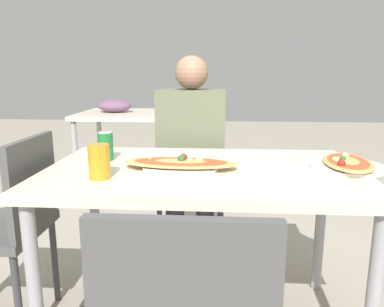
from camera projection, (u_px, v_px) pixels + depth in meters
The scene contains 9 objects.
dining_table at pixel (203, 185), 1.54m from camera, with size 1.27×0.77×0.73m.
chair_far_seated at pixel (193, 176), 2.27m from camera, with size 0.40×0.40×0.85m.
chair_side_left at pixel (9, 220), 1.60m from camera, with size 0.40×0.40×0.85m.
person_seated at pixel (191, 145), 2.12m from camera, with size 0.37×0.30×1.20m.
pizza_main at pixel (181, 164), 1.50m from camera, with size 0.47×0.31×0.06m.
soda_can at pixel (106, 146), 1.64m from camera, with size 0.07×0.07×0.12m.
drink_glass at pixel (99, 162), 1.36m from camera, with size 0.08×0.08×0.13m.
pizza_second at pixel (347, 164), 1.51m from camera, with size 0.29×0.37×0.05m.
background_table at pixel (134, 118), 3.58m from camera, with size 1.10×0.80×0.85m.
Camera 1 is at (0.06, -1.48, 1.11)m, focal length 35.00 mm.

